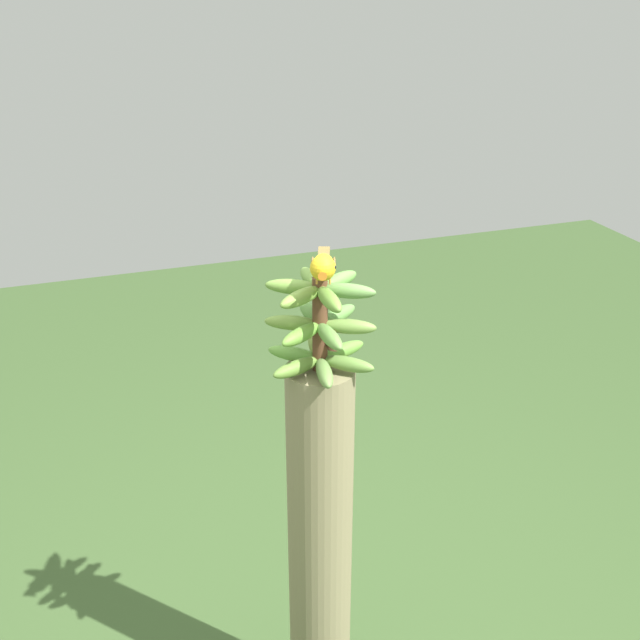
% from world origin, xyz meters
% --- Properties ---
extents(banana_tree, '(0.18, 0.18, 1.21)m').
position_xyz_m(banana_tree, '(0.00, 0.00, 0.61)').
color(banana_tree, '#847A56').
rests_on(banana_tree, ground).
extents(banana_bunch, '(0.28, 0.29, 0.25)m').
position_xyz_m(banana_bunch, '(-0.00, 0.00, 1.34)').
color(banana_bunch, brown).
rests_on(banana_bunch, banana_tree).
extents(perched_bird, '(0.10, 0.20, 0.09)m').
position_xyz_m(perched_bird, '(0.01, 0.06, 1.51)').
color(perched_bird, '#C68933').
rests_on(perched_bird, banana_bunch).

